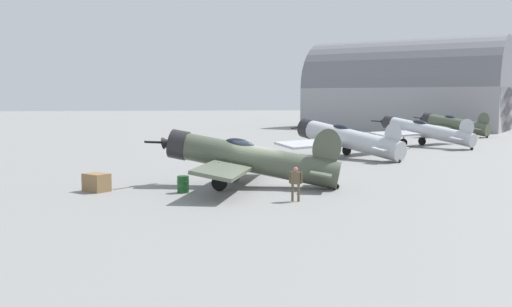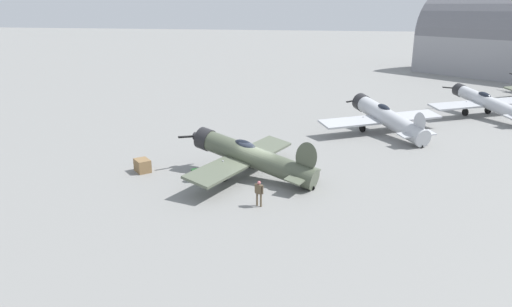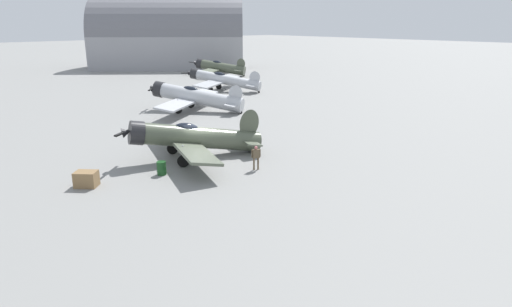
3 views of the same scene
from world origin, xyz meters
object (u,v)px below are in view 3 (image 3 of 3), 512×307
at_px(airplane_far_line, 222,80).
at_px(equipment_crate, 86,179).
at_px(fuel_drum, 162,168).
at_px(ground_crew_mechanic, 256,155).
at_px(airplane_mid_apron, 195,97).
at_px(airplane_outer_stand, 219,67).
at_px(airplane_foreground, 193,137).

bearing_deg(airplane_far_line, equipment_crate, 98.87).
relative_size(airplane_far_line, fuel_drum, 13.98).
bearing_deg(equipment_crate, ground_crew_mechanic, -25.22).
xyz_separation_m(ground_crew_mechanic, equipment_crate, (-9.39, 4.42, -0.51)).
relative_size(airplane_mid_apron, fuel_drum, 13.70).
xyz_separation_m(airplane_mid_apron, airplane_outer_stand, (21.64, 23.65, -0.04)).
xyz_separation_m(airplane_mid_apron, fuel_drum, (-13.42, -15.54, -1.12)).
bearing_deg(airplane_far_line, airplane_mid_apron, 99.23).
xyz_separation_m(airplane_outer_stand, equipment_crate, (-39.42, -38.08, -1.05)).
xyz_separation_m(airplane_foreground, airplane_outer_stand, (31.60, 37.67, -0.01)).
relative_size(airplane_mid_apron, ground_crew_mechanic, 7.30).
xyz_separation_m(airplane_far_line, airplane_outer_stand, (10.72, 14.60, -0.10)).
distance_m(airplane_mid_apron, equipment_crate, 22.92).
xyz_separation_m(airplane_foreground, fuel_drum, (-3.46, -1.53, -1.09)).
bearing_deg(ground_crew_mechanic, airplane_far_line, 170.58).
distance_m(equipment_crate, fuel_drum, 4.49).
distance_m(ground_crew_mechanic, fuel_drum, 6.05).
bearing_deg(fuel_drum, airplane_mid_apron, 49.19).
xyz_separation_m(airplane_foreground, ground_crew_mechanic, (1.58, -4.83, -0.55)).
bearing_deg(fuel_drum, ground_crew_mechanic, -33.25).
distance_m(airplane_mid_apron, fuel_drum, 20.57).
bearing_deg(fuel_drum, airplane_far_line, 45.29).
distance_m(airplane_far_line, fuel_drum, 34.63).
xyz_separation_m(airplane_outer_stand, fuel_drum, (-35.07, -39.20, -1.08)).
relative_size(airplane_foreground, fuel_drum, 12.98).
distance_m(airplane_far_line, airplane_outer_stand, 18.11).
distance_m(airplane_outer_stand, equipment_crate, 54.82).
xyz_separation_m(airplane_foreground, airplane_mid_apron, (9.96, 14.02, 0.03)).
height_order(airplane_foreground, airplane_outer_stand, airplane_foreground).
bearing_deg(airplane_outer_stand, airplane_foreground, 107.23).
distance_m(airplane_foreground, ground_crew_mechanic, 5.11).
bearing_deg(airplane_mid_apron, airplane_far_line, -82.85).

